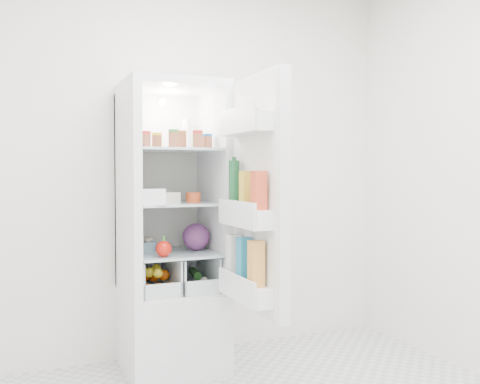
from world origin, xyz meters
name	(u,v)px	position (x,y,z in m)	size (l,w,h in m)	color
room_walls	(294,91)	(0.00, 0.00, 1.59)	(3.02, 3.02, 2.61)	white
refrigerator	(170,263)	(-0.20, 1.25, 0.67)	(0.60, 0.60, 1.80)	white
shelf_low	(173,253)	(-0.20, 1.19, 0.74)	(0.49, 0.53, 0.01)	silver
shelf_mid	(173,203)	(-0.20, 1.19, 1.05)	(0.49, 0.53, 0.01)	silver
shelf_top	(172,150)	(-0.20, 1.19, 1.38)	(0.49, 0.53, 0.01)	silver
crisper_left	(154,275)	(-0.32, 1.19, 0.61)	(0.23, 0.46, 0.22)	silver
crisper_right	(192,272)	(-0.08, 1.19, 0.61)	(0.23, 0.46, 0.22)	silver
condiment_jars	(177,141)	(-0.20, 1.07, 1.43)	(0.46, 0.16, 0.08)	#B21919
squeeze_bottle	(186,135)	(-0.06, 1.34, 1.49)	(0.06, 0.06, 0.20)	white
tub_white	(153,197)	(-0.37, 0.99, 1.10)	(0.14, 0.14, 0.09)	white
tub_cream	(167,198)	(-0.26, 1.08, 1.09)	(0.11, 0.11, 0.07)	beige
tin_red	(193,197)	(-0.08, 1.13, 1.09)	(0.09, 0.09, 0.06)	#D54820
foil_tray	(165,198)	(-0.22, 1.30, 1.08)	(0.17, 0.13, 0.04)	silver
red_cabbage	(196,237)	(-0.05, 1.19, 0.83)	(0.17, 0.17, 0.17)	#551D4E
bell_pepper	(164,249)	(-0.31, 1.01, 0.79)	(0.09, 0.09, 0.09)	red
mushroom_bowl	(145,247)	(-0.36, 1.26, 0.78)	(0.14, 0.14, 0.06)	#90BED7
citrus_pile	(156,280)	(-0.32, 1.13, 0.59)	(0.20, 0.24, 0.16)	#FF610D
veg_pile	(192,280)	(-0.07, 1.18, 0.56)	(0.16, 0.30, 0.10)	#23521B
fridge_door	(255,200)	(0.10, 0.61, 1.09)	(0.17, 0.60, 1.30)	white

